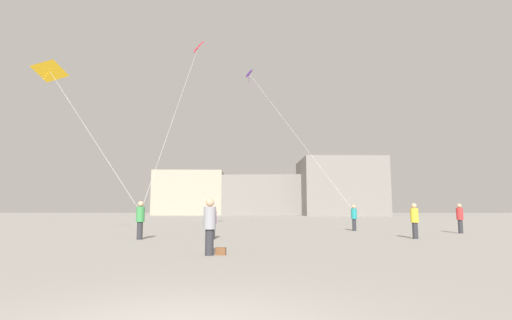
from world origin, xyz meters
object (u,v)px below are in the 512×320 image
person_in_green (140,218)px  building_right_hall (339,188)px  person_in_yellow (415,219)px  kite_amber_delta (51,73)px  person_in_red (460,217)px  kite_crimson_delta (197,49)px  kite_violet_diamond (250,75)px  building_left_hall (189,193)px  person_in_grey (210,224)px  handbag_beside_flyer (221,251)px  person_in_teal (354,216)px  building_centre_hall (262,195)px  person_in_purple (213,221)px

person_in_green → building_right_hall: building_right_hall is taller
person_in_yellow → kite_amber_delta: 22.25m
person_in_red → kite_amber_delta: size_ratio=0.20×
person_in_green → kite_crimson_delta: kite_crimson_delta is taller
kite_violet_diamond → building_left_hall: size_ratio=0.77×
person_in_grey → handbag_beside_flyer: bearing=-95.3°
person_in_green → building_right_hall: (22.19, 71.28, 5.44)m
person_in_teal → building_centre_hall: size_ratio=0.07×
person_in_yellow → building_left_hall: size_ratio=0.10×
kite_violet_diamond → kite_crimson_delta: bearing=-117.9°
kite_amber_delta → handbag_beside_flyer: 17.82m
building_left_hall → person_in_teal: bearing=-69.1°
person_in_yellow → handbag_beside_flyer: (-8.64, -7.04, -0.83)m
person_in_green → kite_amber_delta: (-7.01, 3.43, 8.62)m
person_in_purple → person_in_yellow: (9.86, 0.70, 0.08)m
building_centre_hall → building_right_hall: bearing=-10.5°
building_left_hall → building_right_hall: bearing=-6.0°
building_centre_hall → handbag_beside_flyer: (0.50, -80.69, -4.63)m
kite_crimson_delta → person_in_red: bearing=-12.4°
person_in_grey → kite_violet_diamond: kite_violet_diamond is taller
person_in_grey → building_centre_hall: bearing=-21.1°
building_left_hall → person_in_green: bearing=-79.6°
building_right_hall → kite_crimson_delta: bearing=-109.0°
person_in_purple → building_centre_hall: building_centre_hall is taller
person_in_teal → kite_crimson_delta: (-11.09, 1.27, 12.54)m
kite_violet_diamond → building_left_hall: (-18.20, 59.10, -8.52)m
person_in_grey → building_right_hall: building_right_hall is taller
kite_crimson_delta → building_right_hall: 66.14m
kite_violet_diamond → building_centre_hall: 59.35m
person_in_red → person_in_yellow: (-4.31, -4.42, -0.02)m
building_right_hall → handbag_beside_flyer: bearing=-102.7°
person_in_red → person_in_green: (-17.64, -5.38, 0.03)m
person_in_purple → person_in_green: size_ratio=0.87×
person_in_red → person_in_green: size_ratio=0.97×
person_in_purple → building_centre_hall: size_ratio=0.07×
person_in_grey → kite_crimson_delta: 20.08m
person_in_red → building_left_hall: building_left_hall is taller
person_in_yellow → kite_violet_diamond: (-8.94, 15.00, 12.89)m
person_in_yellow → kite_amber_delta: kite_amber_delta is taller
person_in_red → kite_crimson_delta: size_ratio=0.14×
person_in_purple → kite_crimson_delta: (-2.71, 8.84, 12.62)m
person_in_green → building_centre_hall: (4.19, 74.62, 3.75)m
person_in_purple → person_in_yellow: person_in_yellow is taller
person_in_purple → building_left_hall: 76.90m
building_centre_hall → person_in_green: bearing=-93.2°
person_in_teal → person_in_grey: bearing=-133.6°
person_in_grey → kite_amber_delta: size_ratio=0.20×
kite_crimson_delta → building_right_hall: (21.44, 62.17, -7.05)m
kite_violet_diamond → building_left_hall: kite_violet_diamond is taller
person_in_teal → person_in_green: (-11.84, -7.83, 0.05)m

